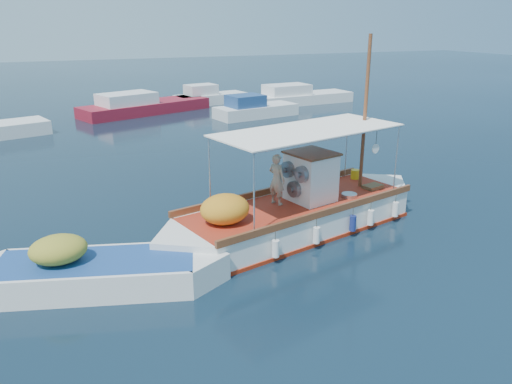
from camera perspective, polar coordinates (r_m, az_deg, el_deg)
name	(u,v)px	position (r m, az deg, el deg)	size (l,w,h in m)	color
ground	(288,228)	(16.50, 3.65, -4.08)	(160.00, 160.00, 0.00)	black
fishing_caique	(296,215)	(16.10, 4.63, -2.59)	(10.00, 4.46, 6.28)	white
dinghy	(94,275)	(13.48, -18.03, -8.97)	(6.53, 3.21, 1.66)	white
bg_boat_n	(142,107)	(37.90, -12.93, 9.47)	(10.01, 5.86, 1.80)	maroon
bg_boat_ne	(254,110)	(35.61, -0.24, 9.35)	(6.22, 3.26, 1.80)	silver
bg_boat_e	(298,98)	(41.71, 4.78, 10.71)	(9.01, 3.32, 1.80)	silver
bg_boat_far_n	(209,98)	(41.64, -5.41, 10.67)	(6.17, 3.06, 1.80)	silver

